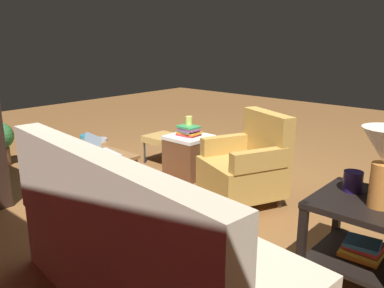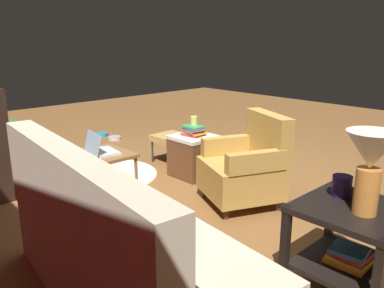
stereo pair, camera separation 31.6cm
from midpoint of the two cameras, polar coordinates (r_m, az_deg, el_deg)
name	(u,v)px [view 2 (the right image)]	position (r m, az deg, el deg)	size (l,w,h in m)	color
ground	(205,181)	(4.44, 3.87, -5.45)	(12.00, 12.00, 0.00)	brown
couch	(125,253)	(2.43, -5.94, -15.40)	(1.98, 1.04, 1.00)	beige
armchair	(246,167)	(3.82, 10.18, -3.33)	(0.88, 0.89, 0.87)	#B78C3F
side_table	(351,234)	(2.80, 25.14, -11.74)	(0.64, 0.64, 0.55)	black
table_lamp	(371,159)	(2.54, 27.68, -2.02)	(0.30, 0.30, 0.50)	#C67A33
small_vase	(342,186)	(2.83, 23.87, -5.62)	(0.13, 0.13, 0.14)	#1E1447
book_stack_shelf	(349,256)	(2.86, 24.80, -14.59)	(0.27, 0.22, 0.11)	orange
laptop_desk	(105,158)	(3.90, -10.26, -2.07)	(0.56, 0.44, 0.48)	olive
laptop	(100,148)	(3.85, -10.89, -0.66)	(0.35, 0.30, 0.21)	silver
wicker_hamper	(194,156)	(4.54, 2.22, -1.72)	(0.45, 0.45, 0.48)	brown
book_stack_hamper	(193,131)	(4.47, 2.22, 1.89)	(0.26, 0.22, 0.11)	red
yellow_mug	(194,121)	(4.51, 2.31, 3.38)	(0.08, 0.08, 0.10)	#D8D866
tv_remote	(193,132)	(4.60, 2.06, 1.74)	(0.05, 0.16, 0.02)	#262628
ottoman	(171,139)	(5.02, -1.27, 0.76)	(0.40, 0.40, 0.36)	#AD8442
circular_rug	(103,175)	(4.69, -10.91, -4.48)	(1.27, 1.27, 0.01)	beige
pet_bowl_steel	(115,138)	(6.30, -9.71, 0.85)	(0.20, 0.20, 0.05)	silver
pet_bowl_teal	(102,134)	(6.57, -11.59, 1.35)	(0.20, 0.20, 0.05)	teal
potted_plant	(14,136)	(5.50, -22.80, 1.05)	(0.34, 0.34, 0.55)	brown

